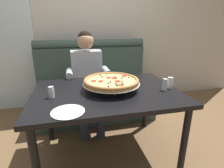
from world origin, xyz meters
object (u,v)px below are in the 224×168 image
(shaker_oregano, at_px, (170,84))
(shaker_pepper_flakes, at_px, (165,85))
(diner_main, at_px, (88,75))
(pizza, at_px, (111,81))
(dining_table, at_px, (107,98))
(plate_near_left, at_px, (68,111))
(booth_bench, at_px, (94,90))
(patio_chair, at_px, (10,68))
(shaker_parmesan, at_px, (51,93))

(shaker_oregano, relative_size, shaker_pepper_flakes, 0.97)
(diner_main, height_order, pizza, diner_main)
(dining_table, relative_size, shaker_pepper_flakes, 12.09)
(pizza, bearing_deg, shaker_oregano, -9.07)
(pizza, bearing_deg, plate_near_left, -136.95)
(pizza, distance_m, shaker_oregano, 0.59)
(pizza, height_order, plate_near_left, pizza)
(booth_bench, height_order, pizza, booth_bench)
(shaker_pepper_flakes, xyz_separation_m, patio_chair, (-2.06, 2.34, -0.27))
(dining_table, xyz_separation_m, diner_main, (-0.12, 0.69, 0.05))
(diner_main, height_order, plate_near_left, diner_main)
(shaker_oregano, bearing_deg, shaker_pepper_flakes, -151.48)
(shaker_pepper_flakes, bearing_deg, plate_near_left, -164.69)
(dining_table, bearing_deg, patio_chair, 124.34)
(patio_chair, bearing_deg, dining_table, -55.66)
(booth_bench, distance_m, diner_main, 0.43)
(booth_bench, height_order, plate_near_left, booth_bench)
(shaker_parmesan, xyz_separation_m, plate_near_left, (0.14, -0.31, -0.03))
(pizza, height_order, patio_chair, pizza)
(booth_bench, xyz_separation_m, patio_chair, (-1.52, 1.26, 0.13))
(diner_main, distance_m, patio_chair, 2.08)
(shaker_parmesan, bearing_deg, pizza, 7.72)
(shaker_pepper_flakes, bearing_deg, pizza, 164.71)
(dining_table, bearing_deg, booth_bench, 90.00)
(booth_bench, distance_m, patio_chair, 1.98)
(diner_main, bearing_deg, patio_chair, 132.49)
(dining_table, xyz_separation_m, shaker_parmesan, (-0.50, -0.06, 0.12))
(plate_near_left, distance_m, patio_chair, 2.84)
(diner_main, bearing_deg, shaker_oregano, -45.74)
(booth_bench, height_order, patio_chair, booth_bench)
(dining_table, distance_m, shaker_oregano, 0.65)
(dining_table, relative_size, pizza, 2.49)
(dining_table, distance_m, patio_chair, 2.69)
(shaker_pepper_flakes, distance_m, plate_near_left, 0.94)
(plate_near_left, bearing_deg, dining_table, 45.52)
(shaker_parmesan, relative_size, patio_chair, 0.12)
(shaker_oregano, bearing_deg, diner_main, 134.26)
(pizza, relative_size, shaker_parmesan, 5.56)
(booth_bench, height_order, shaker_oregano, booth_bench)
(booth_bench, xyz_separation_m, shaker_pepper_flakes, (0.55, -1.07, 0.39))
(patio_chair, bearing_deg, shaker_pepper_flakes, -48.53)
(booth_bench, relative_size, shaker_pepper_flakes, 14.87)
(shaker_parmesan, distance_m, patio_chair, 2.51)
(dining_table, distance_m, shaker_pepper_flakes, 0.58)
(shaker_parmesan, relative_size, shaker_pepper_flakes, 0.87)
(dining_table, height_order, shaker_oregano, shaker_oregano)
(shaker_oregano, bearing_deg, patio_chair, 133.09)
(shaker_oregano, distance_m, patio_chair, 3.15)
(shaker_parmesan, xyz_separation_m, patio_chair, (-1.02, 2.27, -0.26))
(shaker_parmesan, distance_m, plate_near_left, 0.34)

